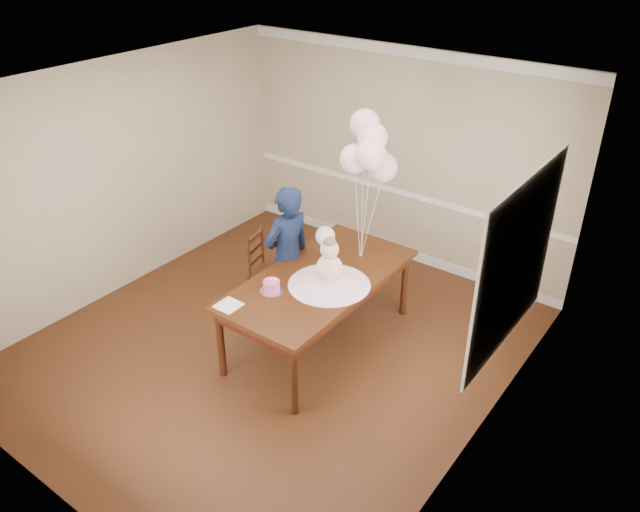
# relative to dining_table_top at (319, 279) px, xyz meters

# --- Properties ---
(floor) EXTENTS (4.50, 5.00, 0.00)m
(floor) POSITION_rel_dining_table_top_xyz_m (-0.35, -0.34, -0.78)
(floor) COLOR black
(floor) RESTS_ON ground
(ceiling) EXTENTS (4.50, 5.00, 0.02)m
(ceiling) POSITION_rel_dining_table_top_xyz_m (-0.35, -0.34, 1.92)
(ceiling) COLOR white
(ceiling) RESTS_ON wall_back
(wall_back) EXTENTS (4.50, 0.02, 2.70)m
(wall_back) POSITION_rel_dining_table_top_xyz_m (-0.35, 2.16, 0.57)
(wall_back) COLOR tan
(wall_back) RESTS_ON floor
(wall_front) EXTENTS (4.50, 0.02, 2.70)m
(wall_front) POSITION_rel_dining_table_top_xyz_m (-0.35, -2.84, 0.57)
(wall_front) COLOR tan
(wall_front) RESTS_ON floor
(wall_left) EXTENTS (0.02, 5.00, 2.70)m
(wall_left) POSITION_rel_dining_table_top_xyz_m (-2.60, -0.34, 0.57)
(wall_left) COLOR tan
(wall_left) RESTS_ON floor
(wall_right) EXTENTS (0.02, 5.00, 2.70)m
(wall_right) POSITION_rel_dining_table_top_xyz_m (1.90, -0.34, 0.57)
(wall_right) COLOR tan
(wall_right) RESTS_ON floor
(chair_rail_trim) EXTENTS (4.50, 0.02, 0.07)m
(chair_rail_trim) POSITION_rel_dining_table_top_xyz_m (-0.35, 2.15, 0.12)
(chair_rail_trim) COLOR white
(chair_rail_trim) RESTS_ON wall_back
(crown_molding) EXTENTS (4.50, 0.02, 0.12)m
(crown_molding) POSITION_rel_dining_table_top_xyz_m (-0.35, 2.15, 1.85)
(crown_molding) COLOR silver
(crown_molding) RESTS_ON wall_back
(baseboard_trim) EXTENTS (4.50, 0.02, 0.12)m
(baseboard_trim) POSITION_rel_dining_table_top_xyz_m (-0.35, 2.15, -0.72)
(baseboard_trim) COLOR silver
(baseboard_trim) RESTS_ON floor
(window_frame) EXTENTS (0.02, 1.66, 1.56)m
(window_frame) POSITION_rel_dining_table_top_xyz_m (1.88, 0.16, 0.77)
(window_frame) COLOR silver
(window_frame) RESTS_ON wall_right
(window_blinds) EXTENTS (0.01, 1.50, 1.40)m
(window_blinds) POSITION_rel_dining_table_top_xyz_m (1.86, 0.16, 0.77)
(window_blinds) COLOR white
(window_blinds) RESTS_ON wall_right
(dining_table_top) EXTENTS (1.09, 2.17, 0.05)m
(dining_table_top) POSITION_rel_dining_table_top_xyz_m (0.00, 0.00, 0.00)
(dining_table_top) COLOR black
(dining_table_top) RESTS_ON table_leg_fl
(table_apron) EXTENTS (0.98, 2.06, 0.11)m
(table_apron) POSITION_rel_dining_table_top_xyz_m (0.00, 0.00, -0.08)
(table_apron) COLOR black
(table_apron) RESTS_ON table_leg_fl
(table_leg_fl) EXTENTS (0.08, 0.08, 0.76)m
(table_leg_fl) POSITION_rel_dining_table_top_xyz_m (-0.45, -1.00, -0.41)
(table_leg_fl) COLOR black
(table_leg_fl) RESTS_ON floor
(table_leg_fr) EXTENTS (0.08, 0.08, 0.76)m
(table_leg_fr) POSITION_rel_dining_table_top_xyz_m (0.46, -0.99, -0.41)
(table_leg_fr) COLOR black
(table_leg_fr) RESTS_ON floor
(table_leg_bl) EXTENTS (0.08, 0.08, 0.76)m
(table_leg_bl) POSITION_rel_dining_table_top_xyz_m (-0.46, 0.99, -0.41)
(table_leg_bl) COLOR black
(table_leg_bl) RESTS_ON floor
(table_leg_br) EXTENTS (0.08, 0.08, 0.76)m
(table_leg_br) POSITION_rel_dining_table_top_xyz_m (0.45, 1.00, -0.41)
(table_leg_br) COLOR black
(table_leg_br) RESTS_ON floor
(baby_skirt) EXTENTS (0.82, 0.82, 0.11)m
(baby_skirt) POSITION_rel_dining_table_top_xyz_m (0.16, -0.05, 0.08)
(baby_skirt) COLOR #FFBBE0
(baby_skirt) RESTS_ON dining_table_top
(baby_torso) EXTENTS (0.26, 0.26, 0.26)m
(baby_torso) POSITION_rel_dining_table_top_xyz_m (0.16, -0.05, 0.22)
(baby_torso) COLOR #FFA1C1
(baby_torso) RESTS_ON baby_skirt
(baby_head) EXTENTS (0.18, 0.18, 0.18)m
(baby_head) POSITION_rel_dining_table_top_xyz_m (0.16, -0.05, 0.43)
(baby_head) COLOR beige
(baby_head) RESTS_ON baby_torso
(baby_hair) EXTENTS (0.13, 0.13, 0.13)m
(baby_hair) POSITION_rel_dining_table_top_xyz_m (0.16, -0.05, 0.49)
(baby_hair) COLOR brown
(baby_hair) RESTS_ON baby_head
(cake_platter) EXTENTS (0.24, 0.24, 0.01)m
(cake_platter) POSITION_rel_dining_table_top_xyz_m (-0.21, -0.49, 0.03)
(cake_platter) COLOR silver
(cake_platter) RESTS_ON dining_table_top
(birthday_cake) EXTENTS (0.16, 0.16, 0.11)m
(birthday_cake) POSITION_rel_dining_table_top_xyz_m (-0.21, -0.49, 0.09)
(birthday_cake) COLOR #DB458B
(birthday_cake) RESTS_ON cake_platter
(cake_flower_a) EXTENTS (0.03, 0.03, 0.03)m
(cake_flower_a) POSITION_rel_dining_table_top_xyz_m (-0.21, -0.49, 0.16)
(cake_flower_a) COLOR white
(cake_flower_a) RESTS_ON birthday_cake
(cake_flower_b) EXTENTS (0.03, 0.03, 0.03)m
(cake_flower_b) POSITION_rel_dining_table_top_xyz_m (-0.18, -0.47, 0.16)
(cake_flower_b) COLOR silver
(cake_flower_b) RESTS_ON birthday_cake
(rose_vase_near) EXTENTS (0.11, 0.11, 0.17)m
(rose_vase_near) POSITION_rel_dining_table_top_xyz_m (-0.16, 0.32, 0.11)
(rose_vase_near) COLOR white
(rose_vase_near) RESTS_ON dining_table_top
(roses_near) EXTENTS (0.21, 0.21, 0.21)m
(roses_near) POSITION_rel_dining_table_top_xyz_m (-0.16, 0.32, 0.31)
(roses_near) COLOR silver
(roses_near) RESTS_ON rose_vase_near
(napkin) EXTENTS (0.22, 0.22, 0.01)m
(napkin) POSITION_rel_dining_table_top_xyz_m (-0.38, -0.92, 0.03)
(napkin) COLOR white
(napkin) RESTS_ON dining_table_top
(balloon_weight) EXTENTS (0.04, 0.04, 0.02)m
(balloon_weight) POSITION_rel_dining_table_top_xyz_m (0.11, 0.59, 0.04)
(balloon_weight) COLOR silver
(balloon_weight) RESTS_ON dining_table_top
(balloon_a) EXTENTS (0.30, 0.30, 0.30)m
(balloon_a) POSITION_rel_dining_table_top_xyz_m (-0.00, 0.59, 1.11)
(balloon_a) COLOR #FFB4DA
(balloon_a) RESTS_ON balloon_ribbon_a
(balloon_b) EXTENTS (0.30, 0.30, 0.30)m
(balloon_b) POSITION_rel_dining_table_top_xyz_m (0.21, 0.54, 1.22)
(balloon_b) COLOR #FFB4D6
(balloon_b) RESTS_ON balloon_ribbon_b
(balloon_c) EXTENTS (0.30, 0.30, 0.30)m
(balloon_c) POSITION_rel_dining_table_top_xyz_m (0.13, 0.70, 1.32)
(balloon_c) COLOR #FDB3C6
(balloon_c) RESTS_ON balloon_ribbon_c
(balloon_d) EXTENTS (0.30, 0.30, 0.30)m
(balloon_d) POSITION_rel_dining_table_top_xyz_m (0.02, 0.72, 1.43)
(balloon_d) COLOR #E3A0B8
(balloon_d) RESTS_ON balloon_ribbon_d
(balloon_e) EXTENTS (0.30, 0.30, 0.30)m
(balloon_e) POSITION_rel_dining_table_top_xyz_m (0.27, 0.68, 1.05)
(balloon_e) COLOR #D899A6
(balloon_e) RESTS_ON balloon_ribbon_e
(balloon_ribbon_a) EXTENTS (0.10, 0.00, 0.90)m
(balloon_ribbon_a) POSITION_rel_dining_table_top_xyz_m (0.05, 0.59, 0.49)
(balloon_ribbon_a) COLOR white
(balloon_ribbon_a) RESTS_ON balloon_weight
(balloon_ribbon_b) EXTENTS (0.11, 0.06, 1.01)m
(balloon_ribbon_b) POSITION_rel_dining_table_top_xyz_m (0.16, 0.57, 0.55)
(balloon_ribbon_b) COLOR white
(balloon_ribbon_b) RESTS_ON balloon_weight
(balloon_ribbon_c) EXTENTS (0.02, 0.10, 1.12)m
(balloon_ribbon_c) POSITION_rel_dining_table_top_xyz_m (0.12, 0.65, 0.60)
(balloon_ribbon_c) COLOR white
(balloon_ribbon_c) RESTS_ON balloon_weight
(balloon_ribbon_d) EXTENTS (0.09, 0.11, 1.23)m
(balloon_ribbon_d) POSITION_rel_dining_table_top_xyz_m (0.06, 0.66, 0.65)
(balloon_ribbon_d) COLOR silver
(balloon_ribbon_d) RESTS_ON balloon_weight
(balloon_ribbon_e) EXTENTS (0.15, 0.08, 0.84)m
(balloon_ribbon_e) POSITION_rel_dining_table_top_xyz_m (0.19, 0.64, 0.46)
(balloon_ribbon_e) COLOR white
(balloon_ribbon_e) RESTS_ON balloon_weight
(dining_chair_seat) EXTENTS (0.47, 0.47, 0.04)m
(dining_chair_seat) POSITION_rel_dining_table_top_xyz_m (-0.89, 0.26, -0.38)
(dining_chair_seat) COLOR #34120E
(dining_chair_seat) RESTS_ON chair_leg_fl
(chair_leg_fl) EXTENTS (0.04, 0.04, 0.39)m
(chair_leg_fl) POSITION_rel_dining_table_top_xyz_m (-1.01, 0.07, -0.59)
(chair_leg_fl) COLOR #39160F
(chair_leg_fl) RESTS_ON floor
(chair_leg_fr) EXTENTS (0.04, 0.04, 0.39)m
(chair_leg_fr) POSITION_rel_dining_table_top_xyz_m (-0.70, 0.14, -0.59)
(chair_leg_fr) COLOR #39140F
(chair_leg_fr) RESTS_ON floor
(chair_leg_bl) EXTENTS (0.04, 0.04, 0.39)m
(chair_leg_bl) POSITION_rel_dining_table_top_xyz_m (-1.09, 0.38, -0.59)
(chair_leg_bl) COLOR #371E0F
(chair_leg_bl) RESTS_ON floor
(chair_leg_br) EXTENTS (0.04, 0.04, 0.39)m
(chair_leg_br) POSITION_rel_dining_table_top_xyz_m (-0.77, 0.46, -0.59)
(chair_leg_br) COLOR black
(chair_leg_br) RESTS_ON floor
(chair_back_post_l) EXTENTS (0.04, 0.04, 0.50)m
(chair_back_post_l) POSITION_rel_dining_table_top_xyz_m (-1.03, 0.07, -0.12)
(chair_back_post_l) COLOR #311A0D
(chair_back_post_l) RESTS_ON dining_chair_seat
(chair_back_post_r) EXTENTS (0.04, 0.04, 0.50)m
(chair_back_post_r) POSITION_rel_dining_table_top_xyz_m (-1.10, 0.38, -0.12)
(chair_back_post_r) COLOR #391B0F
(chair_back_post_r) RESTS_ON dining_chair_seat
(chair_slat_low) EXTENTS (0.11, 0.36, 0.04)m
(chair_slat_low) POSITION_rel_dining_table_top_xyz_m (-1.07, 0.22, -0.23)
(chair_slat_low) COLOR #3E2311
(chair_slat_low) RESTS_ON dining_chair_seat
(chair_slat_mid) EXTENTS (0.11, 0.36, 0.04)m
(chair_slat_mid) POSITION_rel_dining_table_top_xyz_m (-1.07, 0.22, -0.08)
(chair_slat_mid) COLOR #38120F
(chair_slat_mid) RESTS_ON dining_chair_seat
(chair_slat_top) EXTENTS (0.11, 0.36, 0.04)m
(chair_slat_top) POSITION_rel_dining_table_top_xyz_m (-1.07, 0.22, 0.06)
(chair_slat_top) COLOR #3B1D10
(chair_slat_top) RESTS_ON dining_chair_seat
(woman) EXTENTS (0.51, 0.66, 1.61)m
(woman) POSITION_rel_dining_table_top_xyz_m (-0.53, 0.14, 0.02)
(woman) COLOR black
(woman) RESTS_ON floor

